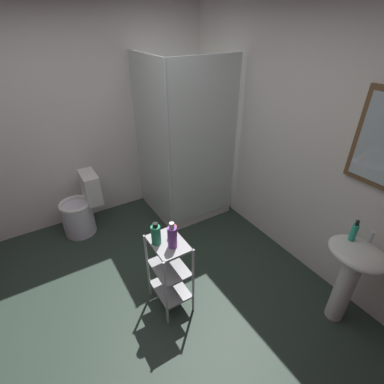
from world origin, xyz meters
name	(u,v)px	position (x,y,z in m)	size (l,w,h in m)	color
ground_plane	(137,316)	(0.00, 0.00, -0.01)	(4.20, 4.20, 0.02)	#28372D
wall_back	(304,145)	(0.01, 1.85, 1.25)	(4.20, 0.14, 2.50)	white
wall_left	(64,125)	(-1.85, 0.00, 1.25)	(0.10, 4.20, 2.50)	white
shower_stall	(182,181)	(-1.22, 1.19, 0.46)	(0.92, 0.92, 2.00)	white
pedestal_sink	(352,269)	(0.93, 1.52, 0.58)	(0.46, 0.37, 0.81)	white
sink_faucet	(372,237)	(0.93, 1.64, 0.86)	(0.03, 0.03, 0.10)	silver
toilet	(81,210)	(-1.48, -0.08, 0.31)	(0.37, 0.49, 0.76)	white
storage_cart	(170,269)	(0.04, 0.33, 0.44)	(0.38, 0.28, 0.74)	silver
hand_soap_bottle	(354,232)	(0.84, 1.54, 0.89)	(0.05, 0.05, 0.18)	#2DBC99
conditioner_bottle_purple	(172,236)	(0.10, 0.35, 0.84)	(0.07, 0.07, 0.23)	purple
body_wash_bottle_green	(156,234)	(-0.01, 0.26, 0.83)	(0.08, 0.08, 0.20)	#299963
rinse_cup	(173,231)	(-0.01, 0.41, 0.79)	(0.07, 0.07, 0.10)	#B24742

